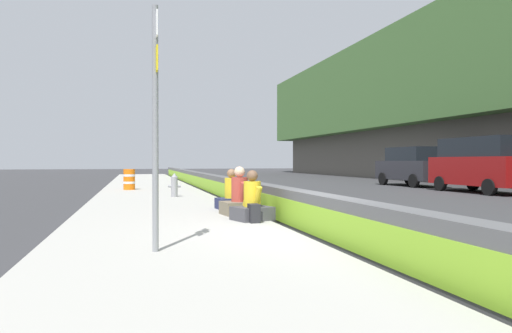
{
  "coord_description": "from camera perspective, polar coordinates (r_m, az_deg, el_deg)",
  "views": [
    {
      "loc": [
        -8.07,
        3.37,
        1.47
      ],
      "look_at": [
        8.39,
        -0.94,
        1.27
      ],
      "focal_mm": 32.51,
      "sensor_mm": 36.0,
      "label": 1
    }
  ],
  "objects": [
    {
      "name": "sidewalk_strip",
      "position": [
        8.22,
        -9.58,
        -9.12
      ],
      "size": [
        80.0,
        4.4,
        0.14
      ],
      "primitive_type": "cube",
      "color": "#A8A59E",
      "rests_on": "ground_plane"
    },
    {
      "name": "route_sign_post",
      "position": [
        6.97,
        -12.26,
        6.79
      ],
      "size": [
        0.44,
        0.09,
        3.6
      ],
      "color": "gray",
      "rests_on": "sidewalk_strip"
    },
    {
      "name": "construction_barrel",
      "position": [
        22.16,
        -15.34,
        -1.54
      ],
      "size": [
        0.54,
        0.54,
        0.95
      ],
      "color": "orange",
      "rests_on": "sidewalk_strip"
    },
    {
      "name": "seated_person_middle",
      "position": [
        11.53,
        -2.04,
        -4.07
      ],
      "size": [
        0.83,
        0.94,
        1.19
      ],
      "color": "#706651",
      "rests_on": "sidewalk_strip"
    },
    {
      "name": "parked_car_third",
      "position": [
        23.74,
        25.96,
        0.34
      ],
      "size": [
        5.11,
        2.12,
        2.56
      ],
      "color": "maroon",
      "rests_on": "ground_plane"
    },
    {
      "name": "parked_car_fourth",
      "position": [
        28.56,
        18.61,
        0.08
      ],
      "size": [
        4.86,
        2.19,
        2.28
      ],
      "color": "#28282D",
      "rests_on": "ground_plane"
    },
    {
      "name": "ground_plane",
      "position": [
        8.86,
        7.96,
        -8.86
      ],
      "size": [
        160.0,
        160.0,
        0.0
      ],
      "primitive_type": "plane",
      "color": "#353538",
      "rests_on": "ground"
    },
    {
      "name": "seated_person_rear",
      "position": [
        12.89,
        -3.03,
        -3.69
      ],
      "size": [
        0.76,
        0.86,
        1.11
      ],
      "color": "#23284C",
      "rests_on": "sidewalk_strip"
    },
    {
      "name": "fire_hydrant",
      "position": [
        17.41,
        -10.01,
        -2.22
      ],
      "size": [
        0.26,
        0.46,
        0.88
      ],
      "color": "gray",
      "rests_on": "sidewalk_strip"
    },
    {
      "name": "seated_person_foreground",
      "position": [
        10.42,
        -0.47,
        -4.69
      ],
      "size": [
        0.9,
        0.98,
        1.12
      ],
      "color": "#424247",
      "rests_on": "sidewalk_strip"
    },
    {
      "name": "backpack",
      "position": [
        10.04,
        -0.19,
        -5.8
      ],
      "size": [
        0.32,
        0.28,
        0.4
      ],
      "color": "#232328",
      "rests_on": "sidewalk_strip"
    },
    {
      "name": "jersey_barrier",
      "position": [
        8.8,
        7.94,
        -6.14
      ],
      "size": [
        76.0,
        0.45,
        0.85
      ],
      "color": "#545456",
      "rests_on": "ground_plane"
    }
  ]
}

